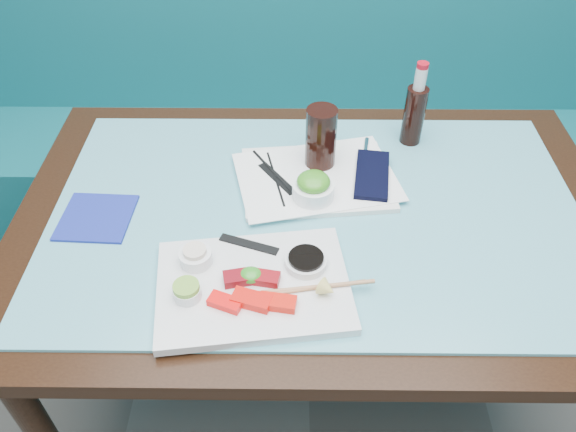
{
  "coord_description": "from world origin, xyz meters",
  "views": [
    {
      "loc": [
        -0.06,
        0.49,
        1.63
      ],
      "look_at": [
        -0.07,
        1.39,
        0.8
      ],
      "focal_mm": 35.0,
      "sensor_mm": 36.0,
      "label": 1
    }
  ],
  "objects_px": {
    "seaweed_bowl": "(313,191)",
    "cola_glass": "(321,138)",
    "dining_table": "(316,239)",
    "sashimi_plate": "(253,286)",
    "serving_tray": "(316,179)",
    "cola_bottle_body": "(414,116)",
    "booth_bench": "(307,138)",
    "blue_napkin": "(97,217)"
  },
  "relations": [
    {
      "from": "seaweed_bowl",
      "to": "cola_glass",
      "type": "height_order",
      "value": "cola_glass"
    },
    {
      "from": "dining_table",
      "to": "sashimi_plate",
      "type": "height_order",
      "value": "sashimi_plate"
    },
    {
      "from": "seaweed_bowl",
      "to": "serving_tray",
      "type": "bearing_deg",
      "value": 82.41
    },
    {
      "from": "seaweed_bowl",
      "to": "cola_bottle_body",
      "type": "height_order",
      "value": "cola_bottle_body"
    },
    {
      "from": "dining_table",
      "to": "serving_tray",
      "type": "distance_m",
      "value": 0.15
    },
    {
      "from": "sashimi_plate",
      "to": "cola_bottle_body",
      "type": "relative_size",
      "value": 2.43
    },
    {
      "from": "dining_table",
      "to": "cola_glass",
      "type": "bearing_deg",
      "value": 86.15
    },
    {
      "from": "booth_bench",
      "to": "sashimi_plate",
      "type": "height_order",
      "value": "booth_bench"
    },
    {
      "from": "cola_glass",
      "to": "blue_napkin",
      "type": "distance_m",
      "value": 0.56
    },
    {
      "from": "dining_table",
      "to": "cola_glass",
      "type": "distance_m",
      "value": 0.25
    },
    {
      "from": "dining_table",
      "to": "serving_tray",
      "type": "bearing_deg",
      "value": 89.46
    },
    {
      "from": "seaweed_bowl",
      "to": "cola_bottle_body",
      "type": "bearing_deg",
      "value": 43.16
    },
    {
      "from": "seaweed_bowl",
      "to": "blue_napkin",
      "type": "height_order",
      "value": "seaweed_bowl"
    },
    {
      "from": "booth_bench",
      "to": "sashimi_plate",
      "type": "relative_size",
      "value": 7.9
    },
    {
      "from": "booth_bench",
      "to": "blue_napkin",
      "type": "bearing_deg",
      "value": -120.02
    },
    {
      "from": "cola_glass",
      "to": "cola_bottle_body",
      "type": "relative_size",
      "value": 0.99
    },
    {
      "from": "dining_table",
      "to": "sashimi_plate",
      "type": "bearing_deg",
      "value": -119.69
    },
    {
      "from": "serving_tray",
      "to": "sashimi_plate",
      "type": "bearing_deg",
      "value": -117.26
    },
    {
      "from": "sashimi_plate",
      "to": "serving_tray",
      "type": "relative_size",
      "value": 1.07
    },
    {
      "from": "serving_tray",
      "to": "cola_glass",
      "type": "distance_m",
      "value": 0.1
    },
    {
      "from": "sashimi_plate",
      "to": "cola_bottle_body",
      "type": "height_order",
      "value": "cola_bottle_body"
    },
    {
      "from": "cola_bottle_body",
      "to": "blue_napkin",
      "type": "bearing_deg",
      "value": -157.64
    },
    {
      "from": "seaweed_bowl",
      "to": "cola_glass",
      "type": "xyz_separation_m",
      "value": [
        0.02,
        0.13,
        0.06
      ]
    },
    {
      "from": "cola_glass",
      "to": "booth_bench",
      "type": "bearing_deg",
      "value": 90.93
    },
    {
      "from": "dining_table",
      "to": "blue_napkin",
      "type": "distance_m",
      "value": 0.51
    },
    {
      "from": "booth_bench",
      "to": "cola_bottle_body",
      "type": "xyz_separation_m",
      "value": [
        0.26,
        -0.56,
        0.46
      ]
    },
    {
      "from": "sashimi_plate",
      "to": "cola_glass",
      "type": "bearing_deg",
      "value": 62.51
    },
    {
      "from": "dining_table",
      "to": "cola_bottle_body",
      "type": "distance_m",
      "value": 0.42
    },
    {
      "from": "sashimi_plate",
      "to": "cola_glass",
      "type": "relative_size",
      "value": 2.45
    },
    {
      "from": "cola_bottle_body",
      "to": "blue_napkin",
      "type": "distance_m",
      "value": 0.82
    },
    {
      "from": "blue_napkin",
      "to": "seaweed_bowl",
      "type": "bearing_deg",
      "value": 7.38
    },
    {
      "from": "seaweed_bowl",
      "to": "dining_table",
      "type": "bearing_deg",
      "value": -75.08
    },
    {
      "from": "booth_bench",
      "to": "cola_glass",
      "type": "distance_m",
      "value": 0.83
    },
    {
      "from": "cola_bottle_body",
      "to": "booth_bench",
      "type": "bearing_deg",
      "value": 114.58
    },
    {
      "from": "booth_bench",
      "to": "cola_bottle_body",
      "type": "height_order",
      "value": "booth_bench"
    },
    {
      "from": "booth_bench",
      "to": "blue_napkin",
      "type": "height_order",
      "value": "booth_bench"
    },
    {
      "from": "sashimi_plate",
      "to": "seaweed_bowl",
      "type": "relative_size",
      "value": 3.86
    },
    {
      "from": "sashimi_plate",
      "to": "seaweed_bowl",
      "type": "xyz_separation_m",
      "value": [
        0.12,
        0.27,
        0.02
      ]
    },
    {
      "from": "dining_table",
      "to": "blue_napkin",
      "type": "relative_size",
      "value": 8.88
    },
    {
      "from": "sashimi_plate",
      "to": "blue_napkin",
      "type": "height_order",
      "value": "sashimi_plate"
    },
    {
      "from": "dining_table",
      "to": "seaweed_bowl",
      "type": "bearing_deg",
      "value": 104.92
    },
    {
      "from": "booth_bench",
      "to": "seaweed_bowl",
      "type": "height_order",
      "value": "booth_bench"
    }
  ]
}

